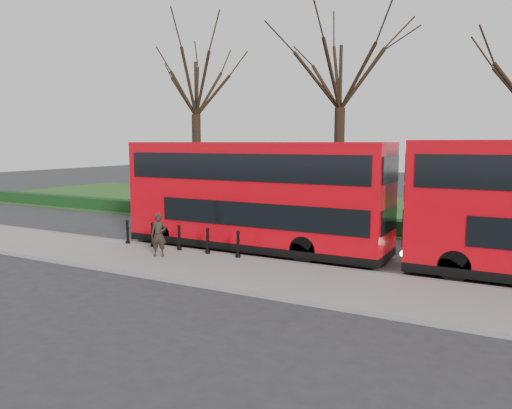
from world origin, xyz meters
The scene contains 12 objects.
ground centered at (0.00, 0.00, 0.00)m, with size 120.00×120.00×0.00m, color #28282B.
pavement centered at (0.00, -3.00, 0.07)m, with size 60.00×4.00×0.15m, color gray.
kerb centered at (0.00, -1.00, 0.07)m, with size 60.00×0.25×0.16m, color slate.
grass_verge centered at (0.00, 15.00, 0.03)m, with size 60.00×18.00×0.06m, color #234C19.
hedge centered at (0.00, 6.80, 0.40)m, with size 60.00×0.90×0.80m, color black.
yellow_line_outer centered at (0.00, -0.70, 0.01)m, with size 60.00×0.10×0.01m, color yellow.
yellow_line_inner centered at (0.00, -0.50, 0.01)m, with size 60.00×0.10×0.01m, color yellow.
tree_left centered at (-8.00, 10.00, 8.50)m, with size 7.48×7.48×11.69m.
tree_mid centered at (2.00, 10.00, 8.63)m, with size 7.60×7.60×11.87m.
bollard_row centered at (-0.87, -1.35, 0.65)m, with size 5.81×0.15×1.00m.
bus_lead centered at (1.46, 0.77, 2.31)m, with size 11.50×2.64×4.58m.
pedestrian centered at (-0.86, -2.65, 0.99)m, with size 0.62×0.40×1.69m, color black.
Camera 1 is at (11.64, -17.60, 4.58)m, focal length 35.00 mm.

